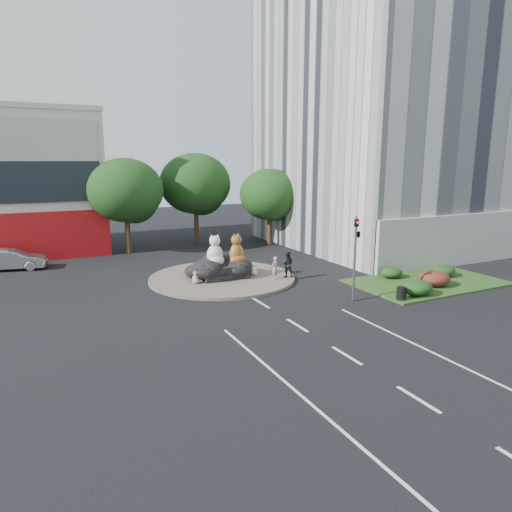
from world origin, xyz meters
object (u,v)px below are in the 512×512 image
Objects in this scene: cat_white at (215,250)px; pedestrian_pink at (275,268)px; cat_tabby at (236,249)px; litter_bin at (401,293)px; kitten_calico at (195,277)px; kitten_white at (254,269)px; parked_car at (13,260)px; pedestrian_dark at (287,264)px.

cat_white is 4.22m from pedestrian_pink.
cat_tabby reaches higher than cat_white.
cat_white reaches higher than litter_bin.
kitten_white reaches higher than kitten_calico.
parked_car reaches higher than litter_bin.
litter_bin is (20.52, -18.84, -0.29)m from parked_car.
cat_white is 15.89m from parked_car.
cat_tabby is at bearing -113.19° from parked_car.
cat_tabby is 17.22m from parked_car.
pedestrian_pink reaches higher than litter_bin.
litter_bin is (4.53, -7.11, -0.48)m from pedestrian_pink.
cat_white reaches higher than parked_car.
litter_bin is (8.08, -9.04, -1.68)m from cat_white.
cat_tabby is at bearing 159.72° from kitten_white.
cat_white is 1.39× the size of pedestrian_pink.
parked_car is at bearing 137.45° from litter_bin.
kitten_white is 2.42m from pedestrian_dark.
cat_tabby is at bearing -60.04° from pedestrian_pink.
kitten_white is at bearing 7.09° from cat_white.
cat_tabby is 1.20× the size of pedestrian_dark.
cat_white is 0.45× the size of parked_car.
kitten_white is 1.86m from pedestrian_pink.
kitten_white is (2.77, -0.28, -1.54)m from cat_white.
cat_white is 3.18m from kitten_white.
cat_tabby reaches higher than pedestrian_dark.
kitten_white reaches higher than litter_bin.
litter_bin is at bearing -119.86° from parked_car.
kitten_calico is 0.18× the size of parked_car.
cat_white is 2.47× the size of kitten_white.
kitten_calico is at bearing 139.10° from litter_bin.
pedestrian_dark is at bearing -59.57° from kitten_white.
kitten_calico is 15.01m from parked_car.
pedestrian_dark is at bearing -54.64° from cat_tabby.
cat_tabby is 2.51× the size of kitten_calico.
cat_tabby reaches higher than pedestrian_pink.
parked_car is at bearing 154.74° from cat_white.
litter_bin is at bearing -34.31° from kitten_calico.
cat_tabby is 0.46× the size of parked_car.
pedestrian_pink is 1.05m from pedestrian_dark.
pedestrian_dark reaches higher than pedestrian_pink.
cat_white reaches higher than kitten_white.
parked_car reaches higher than kitten_white.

